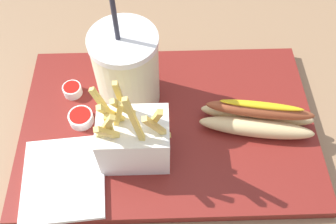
{
  "coord_description": "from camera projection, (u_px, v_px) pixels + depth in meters",
  "views": [
    {
      "loc": [
        0.01,
        0.32,
        0.52
      ],
      "look_at": [
        0.0,
        0.0,
        0.05
      ],
      "focal_mm": 39.38,
      "sensor_mm": 36.0,
      "label": 1
    }
  ],
  "objects": [
    {
      "name": "soda_cup",
      "position": [
        127.0,
        70.0,
        0.56
      ],
      "size": [
        0.1,
        0.1,
        0.21
      ],
      "color": "beige",
      "rests_on": "food_tray"
    },
    {
      "name": "ketchup_cup_1",
      "position": [
        72.0,
        90.0,
        0.62
      ],
      "size": [
        0.03,
        0.03,
        0.02
      ],
      "color": "white",
      "rests_on": "food_tray"
    },
    {
      "name": "hot_dog_1",
      "position": [
        257.0,
        117.0,
        0.57
      ],
      "size": [
        0.18,
        0.09,
        0.06
      ],
      "color": "#E5C689",
      "rests_on": "food_tray"
    },
    {
      "name": "food_tray",
      "position": [
        168.0,
        126.0,
        0.6
      ],
      "size": [
        0.47,
        0.31,
        0.02
      ],
      "primitive_type": "cube",
      "color": "maroon",
      "rests_on": "ground_plane"
    },
    {
      "name": "ketchup_cup_2",
      "position": [
        81.0,
        118.0,
        0.59
      ],
      "size": [
        0.04,
        0.04,
        0.02
      ],
      "color": "white",
      "rests_on": "food_tray"
    },
    {
      "name": "napkin_stack",
      "position": [
        64.0,
        178.0,
        0.53
      ],
      "size": [
        0.13,
        0.14,
        0.01
      ],
      "primitive_type": "cube",
      "rotation": [
        0.0,
        0.0,
        0.08
      ],
      "color": "white",
      "rests_on": "food_tray"
    },
    {
      "name": "ground_plane",
      "position": [
        168.0,
        132.0,
        0.62
      ],
      "size": [
        2.4,
        2.4,
        0.02
      ],
      "primitive_type": "cube",
      "color": "#8C6B4C"
    },
    {
      "name": "fries_basket",
      "position": [
        134.0,
        139.0,
        0.52
      ],
      "size": [
        0.11,
        0.07,
        0.16
      ],
      "color": "white",
      "rests_on": "food_tray"
    }
  ]
}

